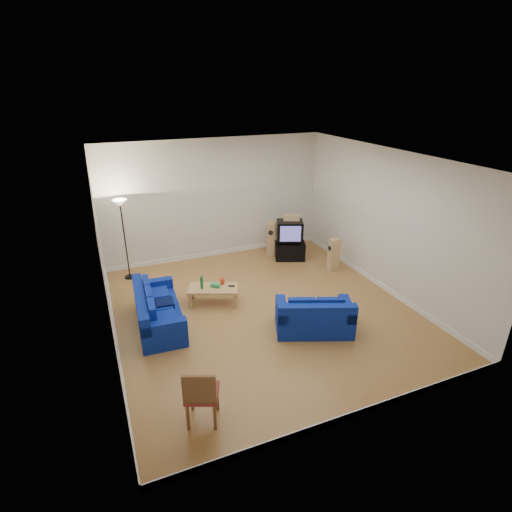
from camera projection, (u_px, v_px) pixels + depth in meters
name	position (u px, v px, depth m)	size (l,w,h in m)	color
room	(264.00, 243.00, 7.91)	(6.01, 6.51, 3.21)	brown
sofa_three_seat	(156.00, 313.00, 7.91)	(0.93, 1.95, 0.74)	navy
sofa_loveseat	(314.00, 319.00, 7.71)	(1.66, 1.30, 0.73)	navy
coffee_table	(213.00, 290.00, 8.67)	(1.19, 0.91, 0.39)	tan
bottle	(202.00, 283.00, 8.55)	(0.07, 0.07, 0.28)	#197233
tissue_box	(215.00, 285.00, 8.65)	(0.20, 0.11, 0.08)	green
red_canister	(222.00, 281.00, 8.76)	(0.09, 0.09, 0.13)	red
remote	(231.00, 286.00, 8.69)	(0.14, 0.04, 0.02)	black
tv_stand	(290.00, 251.00, 10.90)	(0.79, 0.44, 0.48)	black
av_receiver	(291.00, 241.00, 10.81)	(0.38, 0.31, 0.09)	black
television	(290.00, 231.00, 10.65)	(0.82, 0.72, 0.53)	black
centre_speaker	(292.00, 218.00, 10.58)	(0.43, 0.17, 0.15)	tan
speaker_left	(271.00, 238.00, 11.12)	(0.33, 0.35, 0.94)	tan
speaker_right	(334.00, 255.00, 10.18)	(0.27, 0.20, 0.86)	tan
floor_lamp	(121.00, 214.00, 9.30)	(0.34, 0.34, 1.99)	black
dining_chair	(201.00, 394.00, 5.49)	(0.59, 0.59, 0.95)	brown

